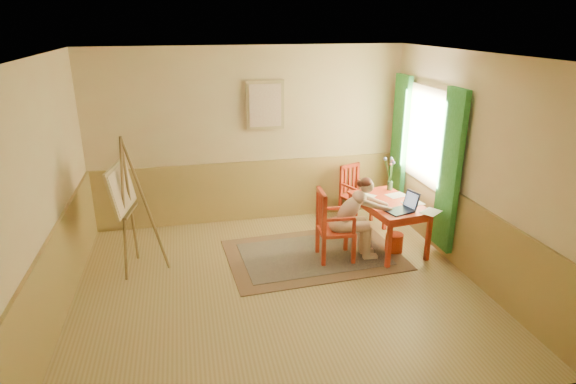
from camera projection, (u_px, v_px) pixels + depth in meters
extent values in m
cube|color=tan|center=(278.00, 287.00, 6.01)|extent=(5.00, 4.50, 0.02)
cube|color=white|center=(276.00, 54.00, 5.05)|extent=(5.00, 4.50, 0.02)
cube|color=#DAB685|center=(250.00, 137.00, 7.61)|extent=(5.00, 0.02, 2.80)
cube|color=#DAB685|center=(338.00, 278.00, 3.46)|extent=(5.00, 0.02, 2.80)
cube|color=#DAB685|center=(43.00, 197.00, 5.02)|extent=(0.02, 4.50, 2.80)
cube|color=#DAB685|center=(472.00, 167.00, 6.04)|extent=(0.02, 4.50, 2.80)
cube|color=tan|center=(251.00, 191.00, 7.89)|extent=(5.00, 0.04, 1.00)
cube|color=tan|center=(60.00, 273.00, 5.34)|extent=(0.04, 4.50, 1.00)
cube|color=tan|center=(461.00, 232.00, 6.34)|extent=(0.04, 4.50, 1.00)
cube|color=white|center=(428.00, 136.00, 6.99)|extent=(0.02, 1.00, 1.30)
cube|color=tan|center=(427.00, 136.00, 6.99)|extent=(0.03, 1.12, 1.42)
cube|color=green|center=(449.00, 172.00, 6.36)|extent=(0.08, 0.45, 2.20)
cube|color=green|center=(399.00, 144.00, 7.80)|extent=(0.08, 0.45, 2.20)
cube|color=tan|center=(265.00, 105.00, 7.44)|extent=(0.60, 0.04, 0.76)
cube|color=beige|center=(265.00, 105.00, 7.42)|extent=(0.50, 0.02, 0.66)
cube|color=#8C7251|center=(313.00, 255.00, 6.81)|extent=(2.49, 1.75, 0.01)
cube|color=black|center=(313.00, 254.00, 6.81)|extent=(2.07, 1.32, 0.01)
cube|color=#D04227|center=(389.00, 203.00, 6.82)|extent=(0.88, 1.29, 0.04)
cube|color=#D04227|center=(388.00, 207.00, 6.84)|extent=(0.77, 1.18, 0.10)
cube|color=#D04227|center=(389.00, 245.00, 6.35)|extent=(0.06, 0.06, 0.68)
cube|color=#D04227|center=(428.00, 238.00, 6.56)|extent=(0.06, 0.06, 0.68)
cube|color=#D04227|center=(350.00, 215.00, 7.32)|extent=(0.06, 0.06, 0.68)
cube|color=#D04227|center=(385.00, 210.00, 7.53)|extent=(0.06, 0.06, 0.68)
cube|color=#D04227|center=(336.00, 230.00, 6.57)|extent=(0.49, 0.48, 0.05)
cube|color=#D04227|center=(324.00, 253.00, 6.43)|extent=(0.05, 0.05, 0.41)
cube|color=#D04227|center=(354.00, 251.00, 6.49)|extent=(0.05, 0.05, 0.41)
cube|color=#D04227|center=(317.00, 240.00, 6.80)|extent=(0.05, 0.05, 0.41)
cube|color=#D04227|center=(346.00, 238.00, 6.86)|extent=(0.05, 0.05, 0.41)
cube|color=#D04227|center=(325.00, 216.00, 6.25)|extent=(0.05, 0.05, 0.56)
cube|color=#D04227|center=(318.00, 205.00, 6.62)|extent=(0.05, 0.05, 0.56)
cube|color=#D04227|center=(322.00, 193.00, 6.35)|extent=(0.08, 0.45, 0.06)
cube|color=#D04227|center=(323.00, 215.00, 6.34)|extent=(0.03, 0.05, 0.46)
cube|color=#D04227|center=(321.00, 212.00, 6.44)|extent=(0.03, 0.05, 0.46)
cube|color=#D04227|center=(320.00, 209.00, 6.53)|extent=(0.03, 0.05, 0.46)
cube|color=#D04227|center=(340.00, 219.00, 6.30)|extent=(0.42, 0.07, 0.04)
cube|color=#D04227|center=(354.00, 226.00, 6.37)|extent=(0.04, 0.04, 0.22)
cube|color=#D04227|center=(333.00, 208.00, 6.67)|extent=(0.42, 0.07, 0.04)
cube|color=#D04227|center=(346.00, 215.00, 6.73)|extent=(0.04, 0.04, 0.22)
cube|color=#D04227|center=(356.00, 197.00, 7.89)|extent=(0.53, 0.54, 0.04)
cube|color=#D04227|center=(340.00, 208.00, 8.01)|extent=(0.06, 0.06, 0.37)
cube|color=#D04227|center=(356.00, 215.00, 7.72)|extent=(0.06, 0.06, 0.37)
cube|color=#D04227|center=(356.00, 203.00, 8.21)|extent=(0.06, 0.06, 0.37)
cube|color=#D04227|center=(372.00, 210.00, 7.92)|extent=(0.06, 0.06, 0.37)
cube|color=#D04227|center=(341.00, 181.00, 7.85)|extent=(0.06, 0.06, 0.50)
cube|color=#D04227|center=(357.00, 177.00, 8.04)|extent=(0.06, 0.06, 0.50)
cube|color=#D04227|center=(350.00, 166.00, 7.87)|extent=(0.39, 0.20, 0.05)
cube|color=#D04227|center=(345.00, 181.00, 7.90)|extent=(0.05, 0.04, 0.41)
cube|color=#D04227|center=(349.00, 180.00, 7.95)|extent=(0.05, 0.04, 0.41)
cube|color=#D04227|center=(353.00, 179.00, 8.00)|extent=(0.05, 0.04, 0.41)
cube|color=#D04227|center=(349.00, 187.00, 7.72)|extent=(0.18, 0.36, 0.03)
cube|color=#D04227|center=(356.00, 196.00, 7.62)|extent=(0.05, 0.05, 0.20)
cube|color=#D04227|center=(365.00, 183.00, 7.92)|extent=(0.18, 0.36, 0.03)
cube|color=#D04227|center=(372.00, 191.00, 7.81)|extent=(0.05, 0.05, 0.20)
ellipsoid|color=beige|center=(338.00, 225.00, 6.53)|extent=(0.29, 0.35, 0.21)
cylinder|color=beige|center=(354.00, 227.00, 6.49)|extent=(0.42, 0.17, 0.15)
cylinder|color=beige|center=(351.00, 222.00, 6.64)|extent=(0.42, 0.17, 0.15)
cylinder|color=beige|center=(367.00, 242.00, 6.60)|extent=(0.11, 0.11, 0.47)
cylinder|color=beige|center=(363.00, 237.00, 6.75)|extent=(0.11, 0.11, 0.47)
cube|color=beige|center=(370.00, 257.00, 6.68)|extent=(0.20, 0.10, 0.07)
cube|color=beige|center=(366.00, 251.00, 6.84)|extent=(0.20, 0.10, 0.07)
ellipsoid|color=beige|center=(349.00, 210.00, 6.48)|extent=(0.47, 0.30, 0.49)
ellipsoid|color=beige|center=(359.00, 197.00, 6.44)|extent=(0.20, 0.29, 0.17)
sphere|color=beige|center=(367.00, 186.00, 6.40)|extent=(0.20, 0.20, 0.19)
ellipsoid|color=#51231B|center=(366.00, 182.00, 6.38)|extent=(0.19, 0.19, 0.13)
sphere|color=#51231B|center=(360.00, 183.00, 6.37)|extent=(0.10, 0.10, 0.10)
cylinder|color=beige|center=(369.00, 204.00, 6.34)|extent=(0.22, 0.12, 0.14)
cylinder|color=beige|center=(383.00, 208.00, 6.42)|extent=(0.28, 0.12, 0.16)
sphere|color=beige|center=(375.00, 206.00, 6.36)|extent=(0.09, 0.09, 0.08)
sphere|color=beige|center=(391.00, 210.00, 6.48)|extent=(0.07, 0.07, 0.07)
cylinder|color=beige|center=(362.00, 197.00, 6.60)|extent=(0.21, 0.09, 0.14)
cylinder|color=beige|center=(377.00, 202.00, 6.64)|extent=(0.28, 0.15, 0.16)
sphere|color=beige|center=(368.00, 198.00, 6.63)|extent=(0.09, 0.09, 0.08)
sphere|color=beige|center=(386.00, 205.00, 6.64)|extent=(0.07, 0.07, 0.07)
cube|color=#1E2338|center=(399.00, 211.00, 6.44)|extent=(0.41, 0.34, 0.02)
cube|color=#2D3342|center=(399.00, 211.00, 6.44)|extent=(0.35, 0.28, 0.00)
cube|color=#1E2338|center=(412.00, 200.00, 6.49)|extent=(0.14, 0.26, 0.23)
cube|color=#99BFF2|center=(411.00, 200.00, 6.49)|extent=(0.11, 0.21, 0.19)
cube|color=white|center=(431.00, 212.00, 6.43)|extent=(0.35, 0.33, 0.00)
cube|color=white|center=(396.00, 195.00, 7.03)|extent=(0.33, 0.27, 0.00)
cube|color=white|center=(366.00, 197.00, 6.97)|extent=(0.35, 0.34, 0.00)
cube|color=white|center=(413.00, 203.00, 6.73)|extent=(0.31, 0.24, 0.00)
cylinder|color=#3F724C|center=(390.00, 186.00, 7.25)|extent=(0.10, 0.10, 0.13)
cylinder|color=#3F7233|center=(388.00, 171.00, 7.20)|extent=(0.08, 0.09, 0.36)
sphere|color=#728CD8|center=(385.00, 159.00, 7.17)|extent=(0.07, 0.07, 0.05)
cylinder|color=#3F7233|center=(391.00, 172.00, 7.13)|extent=(0.03, 0.09, 0.37)
sphere|color=pink|center=(393.00, 160.00, 7.03)|extent=(0.05, 0.05, 0.04)
cylinder|color=#3F7233|center=(391.00, 174.00, 7.20)|extent=(0.02, 0.04, 0.28)
sphere|color=pink|center=(391.00, 164.00, 7.17)|extent=(0.05, 0.05, 0.04)
cylinder|color=#3F7233|center=(392.00, 173.00, 7.12)|extent=(0.03, 0.12, 0.35)
sphere|color=#728CD8|center=(394.00, 163.00, 7.01)|extent=(0.06, 0.06, 0.05)
cylinder|color=#3F7233|center=(391.00, 172.00, 7.22)|extent=(0.06, 0.09, 0.31)
sphere|color=pink|center=(392.00, 161.00, 7.21)|extent=(0.06, 0.06, 0.04)
cylinder|color=#3F7233|center=(391.00, 172.00, 7.20)|extent=(0.03, 0.05, 0.31)
sphere|color=pink|center=(392.00, 162.00, 7.17)|extent=(0.05, 0.05, 0.04)
cylinder|color=#3F7233|center=(391.00, 170.00, 7.22)|extent=(0.04, 0.10, 0.36)
sphere|color=#728CD8|center=(391.00, 158.00, 7.20)|extent=(0.05, 0.05, 0.04)
cylinder|color=#BD3516|center=(394.00, 243.00, 6.88)|extent=(0.28, 0.28, 0.27)
cylinder|color=brown|center=(124.00, 210.00, 6.00)|extent=(0.14, 0.33, 1.82)
cylinder|color=brown|center=(130.00, 202.00, 6.28)|extent=(0.04, 0.33, 1.82)
cylinder|color=brown|center=(146.00, 205.00, 6.15)|extent=(0.47, 0.12, 1.82)
cylinder|color=brown|center=(126.00, 211.00, 6.16)|extent=(0.12, 0.51, 0.03)
cube|color=brown|center=(130.00, 211.00, 6.17)|extent=(0.15, 0.55, 0.03)
cube|color=tan|center=(121.00, 188.00, 6.05)|extent=(0.28, 0.82, 0.60)
cube|color=beige|center=(122.00, 188.00, 6.06)|extent=(0.23, 0.73, 0.52)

